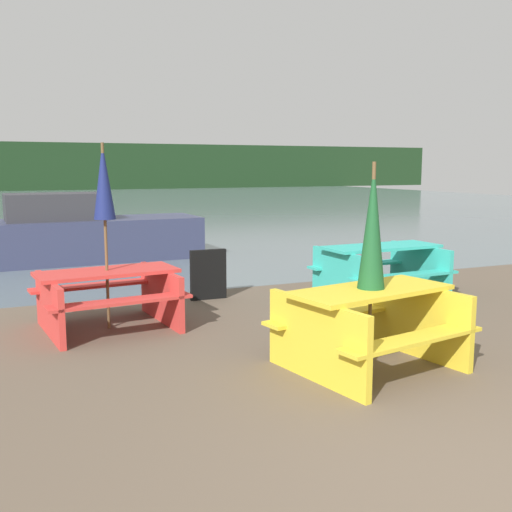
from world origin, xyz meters
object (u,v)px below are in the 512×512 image
(picnic_table_red, at_px, (108,293))
(signboard, at_px, (208,275))
(picnic_table_yellow, at_px, (370,321))
(picnic_table_teal, at_px, (381,266))
(umbrella_darkgreen, at_px, (372,229))
(boat, at_px, (89,234))
(umbrella_navy, at_px, (104,184))

(picnic_table_red, height_order, signboard, signboard)
(picnic_table_yellow, distance_m, picnic_table_teal, 3.40)
(picnic_table_red, bearing_deg, umbrella_darkgreen, -49.94)
(signboard, bearing_deg, umbrella_darkgreen, -82.87)
(boat, bearing_deg, picnic_table_yellow, -81.34)
(umbrella_darkgreen, xyz_separation_m, boat, (-1.52, 8.16, -0.83))
(picnic_table_red, relative_size, umbrella_navy, 0.80)
(picnic_table_teal, xyz_separation_m, signboard, (-2.49, 0.85, -0.09))
(umbrella_darkgreen, relative_size, signboard, 2.69)
(picnic_table_red, distance_m, umbrella_navy, 1.33)
(signboard, bearing_deg, boat, 103.14)
(signboard, bearing_deg, umbrella_navy, -147.51)
(signboard, bearing_deg, picnic_table_teal, -18.78)
(picnic_table_yellow, xyz_separation_m, picnic_table_teal, (2.05, 2.71, -0.00))
(picnic_table_red, relative_size, picnic_table_teal, 0.97)
(picnic_table_yellow, relative_size, signboard, 2.48)
(picnic_table_yellow, distance_m, boat, 8.31)
(picnic_table_yellow, bearing_deg, umbrella_navy, 130.06)
(picnic_table_red, xyz_separation_m, umbrella_navy, (0.00, -0.00, 1.33))
(picnic_table_teal, distance_m, signboard, 2.63)
(picnic_table_red, xyz_separation_m, signboard, (1.66, 1.06, -0.07))
(umbrella_darkgreen, bearing_deg, boat, 100.54)
(picnic_table_red, relative_size, signboard, 2.39)
(picnic_table_red, xyz_separation_m, umbrella_darkgreen, (2.11, -2.50, 0.94))
(picnic_table_red, distance_m, signboard, 1.97)
(picnic_table_yellow, distance_m, picnic_table_red, 3.27)
(picnic_table_teal, bearing_deg, picnic_table_red, -177.11)
(umbrella_darkgreen, bearing_deg, signboard, 97.13)
(umbrella_navy, xyz_separation_m, umbrella_darkgreen, (2.11, -2.50, -0.39))
(picnic_table_yellow, xyz_separation_m, boat, (-1.52, 8.16, 0.08))
(picnic_table_yellow, distance_m, umbrella_navy, 3.52)
(picnic_table_yellow, relative_size, picnic_table_red, 1.04)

